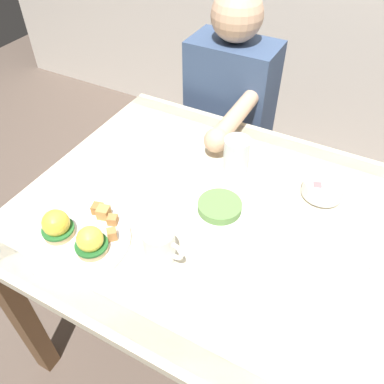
# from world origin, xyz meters

# --- Properties ---
(ground_plane) EXTENTS (6.00, 6.00, 0.00)m
(ground_plane) POSITION_xyz_m (0.00, 0.00, 0.00)
(ground_plane) COLOR brown
(dining_table) EXTENTS (1.20, 0.90, 0.74)m
(dining_table) POSITION_xyz_m (0.00, 0.00, 0.63)
(dining_table) COLOR beige
(dining_table) RESTS_ON ground_plane
(eggs_benedict_plate) EXTENTS (0.27, 0.27, 0.09)m
(eggs_benedict_plate) POSITION_xyz_m (-0.32, -0.27, 0.77)
(eggs_benedict_plate) COLOR white
(eggs_benedict_plate) RESTS_ON dining_table
(fruit_bowl) EXTENTS (0.12, 0.12, 0.06)m
(fruit_bowl) POSITION_xyz_m (0.20, 0.20, 0.77)
(fruit_bowl) COLOR white
(fruit_bowl) RESTS_ON dining_table
(coffee_mug) EXTENTS (0.11, 0.08, 0.09)m
(coffee_mug) POSITION_xyz_m (-0.10, -0.21, 0.79)
(coffee_mug) COLOR white
(coffee_mug) RESTS_ON dining_table
(fork) EXTENTS (0.05, 0.16, 0.00)m
(fork) POSITION_xyz_m (0.37, -0.03, 0.74)
(fork) COLOR silver
(fork) RESTS_ON dining_table
(water_glass_near) EXTENTS (0.08, 0.08, 0.12)m
(water_glass_near) POSITION_xyz_m (-0.07, 0.19, 0.79)
(water_glass_near) COLOR silver
(water_glass_near) RESTS_ON dining_table
(side_plate) EXTENTS (0.20, 0.20, 0.04)m
(side_plate) POSITION_xyz_m (-0.04, 0.00, 0.75)
(side_plate) COLOR white
(side_plate) RESTS_ON dining_table
(diner_person) EXTENTS (0.34, 0.54, 1.14)m
(diner_person) POSITION_xyz_m (-0.28, 0.60, 0.65)
(diner_person) COLOR #33333D
(diner_person) RESTS_ON ground_plane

